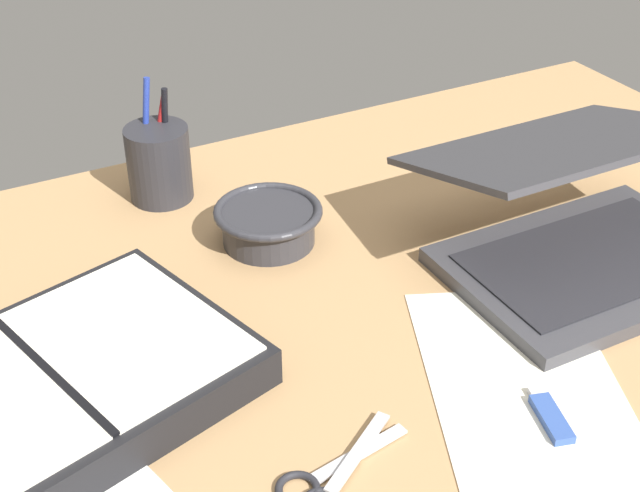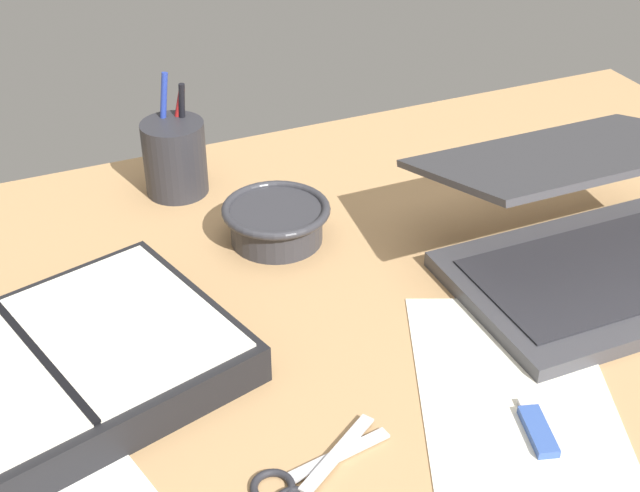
% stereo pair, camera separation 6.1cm
% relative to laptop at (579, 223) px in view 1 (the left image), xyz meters
% --- Properties ---
extents(desk_top, '(1.40, 1.00, 0.02)m').
position_rel_laptop_xyz_m(desk_top, '(-0.27, -0.02, -0.06)').
color(desk_top, tan).
rests_on(desk_top, ground).
extents(laptop, '(0.32, 0.30, 0.16)m').
position_rel_laptop_xyz_m(laptop, '(0.00, 0.00, 0.00)').
color(laptop, '#38383D').
rests_on(laptop, desk_top).
extents(bowl, '(0.13, 0.13, 0.05)m').
position_rel_laptop_xyz_m(bowl, '(-0.30, 0.20, -0.02)').
color(bowl, '#2D2D33').
rests_on(bowl, desk_top).
extents(pen_cup, '(0.08, 0.08, 0.16)m').
position_rel_laptop_xyz_m(pen_cup, '(-0.37, 0.37, -0.00)').
color(pen_cup, '#28282D').
rests_on(pen_cup, desk_top).
extents(planner, '(0.40, 0.33, 0.05)m').
position_rel_laptop_xyz_m(planner, '(-0.59, 0.04, -0.03)').
color(planner, black).
rests_on(planner, desk_top).
extents(scissors, '(0.14, 0.09, 0.01)m').
position_rel_laptop_xyz_m(scissors, '(-0.42, -0.17, -0.05)').
color(scissors, '#B7B7BC').
rests_on(scissors, desk_top).
extents(paper_sheet_front, '(0.28, 0.34, 0.00)m').
position_rel_laptop_xyz_m(paper_sheet_front, '(-0.19, -0.14, -0.05)').
color(paper_sheet_front, silver).
rests_on(paper_sheet_front, desk_top).
extents(usb_drive, '(0.04, 0.07, 0.01)m').
position_rel_laptop_xyz_m(usb_drive, '(-0.20, -0.19, -0.05)').
color(usb_drive, '#33519E').
rests_on(usb_drive, desk_top).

